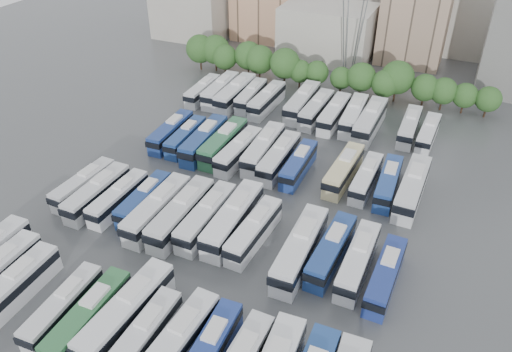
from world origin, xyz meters
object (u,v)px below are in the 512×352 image
at_px(bus_r0_s2, 13,288).
at_px(bus_r3_s2, 235,93).
at_px(bus_r3_s6, 302,102).
at_px(bus_r0_s7, 142,338).
at_px(bus_r1_s12, 358,260).
at_px(bus_r3_s13, 428,133).
at_px(bus_r0_s8, 177,344).
at_px(bus_r1_s7, 233,219).
at_px(bus_r2_s1, 171,132).
at_px(bus_r2_s12, 388,182).
at_px(bus_r2_s10, 344,170).
at_px(bus_r2_s2, 186,137).
at_px(bus_r2_s6, 263,149).
at_px(bus_r2_s5, 239,151).
at_px(bus_r2_s7, 279,157).
at_px(bus_r3_s4, 267,100).
at_px(bus_r3_s3, 251,96).
at_px(bus_r0_s9, 209,352).
at_px(bus_r1_s8, 254,231).
at_px(bus_r1_s6, 206,217).
at_px(bus_r3_s1, 221,90).
at_px(bus_r3_s12, 410,126).
at_px(bus_r3_s7, 316,109).
at_px(bus_r3_s8, 334,113).
at_px(bus_r1_s10, 300,249).
at_px(bus_r3_s0, 203,90).
at_px(bus_r0_s4, 63,307).
at_px(bus_r1_s0, 84,184).
at_px(bus_r2_s8, 299,164).
at_px(bus_r1_s1, 97,193).
at_px(bus_r2_s3, 204,140).
at_px(bus_r3_s9, 354,115).
at_px(bus_r3_s10, 370,121).
at_px(bus_r2_s4, 223,142).
at_px(bus_r1_s2, 118,198).
at_px(bus_r2_s11, 366,178).
at_px(bus_r0_s6, 127,312).
at_px(bus_r0_s5, 89,317).
at_px(bus_r2_s13, 412,188).
at_px(bus_r1_s3, 144,199).

distance_m(bus_r0_s2, bus_r3_s2, 54.86).
bearing_deg(bus_r3_s6, bus_r0_s7, -87.16).
bearing_deg(bus_r1_s12, bus_r3_s13, 85.38).
xyz_separation_m(bus_r0_s8, bus_r1_s7, (-3.35, 19.23, 0.19)).
xyz_separation_m(bus_r2_s1, bus_r2_s12, (36.27, -0.28, -0.03)).
bearing_deg(bus_r2_s10, bus_r1_s12, -66.61).
xyz_separation_m(bus_r2_s2, bus_r2_s6, (13.39, 1.17, 0.30)).
relative_size(bus_r0_s8, bus_r2_s5, 1.03).
relative_size(bus_r2_s7, bus_r3_s4, 1.00).
relative_size(bus_r2_s10, bus_r3_s3, 1.06).
bearing_deg(bus_r1_s12, bus_r2_s10, 110.93).
bearing_deg(bus_r0_s9, bus_r1_s8, 98.35).
xyz_separation_m(bus_r0_s8, bus_r1_s6, (-6.74, 18.38, 0.04)).
bearing_deg(bus_r3_s1, bus_r3_s12, -2.51).
xyz_separation_m(bus_r2_s10, bus_r3_s7, (-9.94, 17.53, 0.03)).
bearing_deg(bus_r3_s8, bus_r3_s12, 3.86).
bearing_deg(bus_r2_s1, bus_r2_s12, -2.80).
relative_size(bus_r2_s7, bus_r2_s10, 1.01).
bearing_deg(bus_r2_s2, bus_r1_s10, -37.41).
distance_m(bus_r1_s8, bus_r3_s0, 43.55).
height_order(bus_r0_s4, bus_r1_s8, bus_r1_s8).
distance_m(bus_r1_s0, bus_r2_s8, 31.28).
bearing_deg(bus_r3_s7, bus_r2_s5, -107.58).
xyz_separation_m(bus_r1_s1, bus_r3_s12, (36.17, 37.14, -0.04)).
bearing_deg(bus_r2_s12, bus_r2_s3, 178.17).
bearing_deg(bus_r3_s9, bus_r3_s1, 177.21).
relative_size(bus_r3_s4, bus_r3_s8, 0.99).
bearing_deg(bus_r3_s10, bus_r2_s5, -131.86).
bearing_deg(bus_r1_s12, bus_r3_s12, 90.65).
bearing_deg(bus_r2_s12, bus_r2_s4, 177.01).
height_order(bus_r1_s2, bus_r3_s3, bus_r3_s3).
bearing_deg(bus_r1_s10, bus_r1_s2, 179.23).
xyz_separation_m(bus_r0_s2, bus_r0_s7, (16.54, 0.26, -0.13)).
xyz_separation_m(bus_r1_s2, bus_r1_s7, (16.53, 1.84, 0.37)).
bearing_deg(bus_r2_s2, bus_r2_s11, -2.43).
relative_size(bus_r0_s6, bus_r2_s10, 1.09).
height_order(bus_r1_s6, bus_r3_s10, bus_r3_s10).
height_order(bus_r0_s5, bus_r2_s13, bus_r2_s13).
distance_m(bus_r1_s6, bus_r3_s12, 40.91).
height_order(bus_r0_s5, bus_r0_s8, bus_r0_s8).
bearing_deg(bus_r3_s4, bus_r2_s3, -99.06).
distance_m(bus_r0_s5, bus_r2_s12, 43.33).
xyz_separation_m(bus_r1_s0, bus_r1_s7, (22.94, 1.22, 0.36)).
xyz_separation_m(bus_r3_s1, bus_r3_s10, (29.69, -1.31, 0.17)).
xyz_separation_m(bus_r0_s4, bus_r3_s12, (26.44, 54.87, 0.12)).
relative_size(bus_r1_s2, bus_r2_s13, 0.82).
relative_size(bus_r1_s8, bus_r2_s4, 0.92).
bearing_deg(bus_r0_s7, bus_r2_s8, 84.86).
height_order(bus_r1_s3, bus_r3_s6, bus_r3_s6).
bearing_deg(bus_r1_s2, bus_r2_s3, 80.45).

